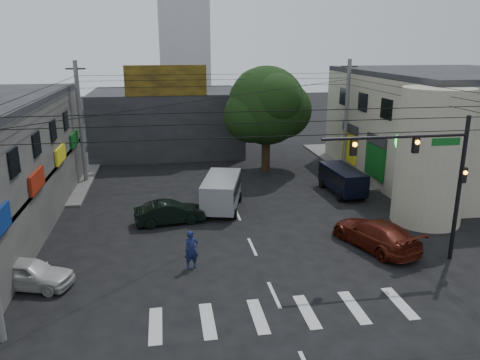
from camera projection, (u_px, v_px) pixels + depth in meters
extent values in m
plane|color=black|center=(260.00, 264.00, 22.88)|extent=(160.00, 160.00, 0.00)
cube|color=#514F4C|center=(413.00, 161.00, 42.72)|extent=(16.00, 16.00, 0.15)
cube|color=gray|center=(450.00, 127.00, 36.88)|extent=(14.00, 18.00, 8.00)
cylinder|color=gray|center=(431.00, 157.00, 27.26)|extent=(4.00, 4.00, 8.00)
cube|color=#232326|center=(167.00, 121.00, 46.05)|extent=(14.00, 10.00, 6.00)
cube|color=olive|center=(166.00, 81.00, 40.20)|extent=(7.00, 0.30, 2.60)
cylinder|color=black|center=(266.00, 145.00, 38.99)|extent=(0.70, 0.70, 4.40)
sphere|color=black|center=(267.00, 106.00, 38.07)|extent=(6.40, 6.40, 6.40)
cylinder|color=black|center=(459.00, 190.00, 22.41)|extent=(0.20, 0.20, 7.20)
cylinder|color=black|center=(396.00, 137.00, 21.10)|extent=(7.00, 0.14, 0.14)
cube|color=black|center=(416.00, 145.00, 21.37)|extent=(0.28, 0.22, 0.75)
cube|color=black|center=(354.00, 147.00, 20.91)|extent=(0.28, 0.22, 0.75)
sphere|color=orange|center=(418.00, 142.00, 21.20)|extent=(0.20, 0.20, 0.20)
sphere|color=orange|center=(355.00, 145.00, 20.73)|extent=(0.20, 0.20, 0.20)
cube|color=#0C5517|center=(446.00, 142.00, 21.58)|extent=(1.40, 0.06, 0.35)
cylinder|color=#59595B|center=(81.00, 123.00, 35.11)|extent=(0.32, 0.32, 9.20)
cylinder|color=#59595B|center=(346.00, 117.00, 38.38)|extent=(0.32, 0.32, 9.20)
imported|color=black|center=(170.00, 212.00, 27.86)|extent=(2.58, 4.52, 1.36)
imported|color=beige|center=(29.00, 273.00, 20.51)|extent=(3.75, 4.76, 1.32)
imported|color=#4B140A|center=(375.00, 234.00, 24.51)|extent=(5.27, 6.53, 1.53)
imported|color=#131B44|center=(192.00, 250.00, 22.17)|extent=(0.92, 0.81, 1.89)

